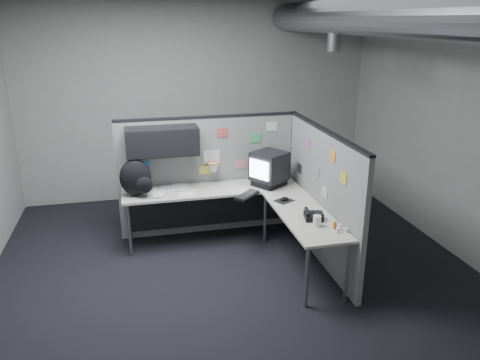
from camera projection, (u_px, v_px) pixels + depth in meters
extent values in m
cube|color=black|center=(236.00, 275.00, 5.45)|extent=(5.60, 5.60, 0.01)
cube|color=#9E9E99|center=(198.00, 99.00, 7.50)|extent=(5.60, 0.01, 3.20)
cube|color=#9E9E99|center=(358.00, 277.00, 2.34)|extent=(5.60, 0.01, 3.20)
cube|color=#9E9E99|center=(467.00, 128.00, 5.52)|extent=(0.01, 5.60, 3.20)
cylinder|color=slate|center=(368.00, 16.00, 4.81)|extent=(0.40, 5.49, 0.40)
cylinder|color=slate|center=(334.00, 38.00, 5.63)|extent=(0.16, 0.16, 0.30)
cube|color=gray|center=(209.00, 176.00, 6.36)|extent=(2.43, 0.06, 1.60)
cube|color=black|center=(208.00, 117.00, 6.09)|extent=(2.43, 0.07, 0.03)
cube|color=black|center=(292.00, 170.00, 6.61)|extent=(0.07, 0.07, 1.60)
cube|color=black|center=(162.00, 141.00, 5.86)|extent=(0.90, 0.35, 0.35)
cube|color=black|center=(163.00, 144.00, 5.70)|extent=(0.90, 0.02, 0.33)
cube|color=silver|center=(212.00, 157.00, 6.24)|extent=(0.22, 0.02, 0.18)
torus|color=#D85914|center=(213.00, 163.00, 6.18)|extent=(0.16, 0.16, 0.01)
cone|color=white|center=(213.00, 167.00, 6.20)|extent=(0.14, 0.14, 0.11)
cube|color=#337FCC|center=(143.00, 166.00, 6.07)|extent=(0.15, 0.01, 0.12)
cube|color=#CC4C4C|center=(222.00, 133.00, 6.17)|extent=(0.15, 0.01, 0.12)
cube|color=#D87F7F|center=(241.00, 164.00, 6.37)|extent=(0.15, 0.01, 0.12)
cube|color=#4CB266|center=(255.00, 138.00, 6.30)|extent=(0.15, 0.01, 0.12)
cube|color=silver|center=(272.00, 126.00, 6.30)|extent=(0.15, 0.01, 0.12)
cube|color=#E5D84C|center=(205.00, 170.00, 6.28)|extent=(0.15, 0.01, 0.12)
cube|color=gray|center=(321.00, 197.00, 5.62)|extent=(0.06, 2.23, 1.60)
cube|color=black|center=(325.00, 130.00, 5.35)|extent=(0.07, 2.23, 0.03)
cube|color=#B266B2|center=(308.00, 144.00, 5.83)|extent=(0.01, 0.15, 0.12)
cube|color=gray|center=(317.00, 171.00, 5.59)|extent=(0.01, 0.15, 0.12)
cube|color=orange|center=(333.00, 156.00, 5.12)|extent=(0.01, 0.15, 0.12)
cube|color=#26262D|center=(299.00, 168.00, 6.19)|extent=(0.01, 0.15, 0.12)
cube|color=gold|center=(343.00, 178.00, 4.89)|extent=(0.01, 0.15, 0.12)
cube|color=silver|center=(325.00, 192.00, 5.42)|extent=(0.01, 0.15, 0.12)
cube|color=beige|center=(212.00, 190.00, 6.09)|extent=(2.30, 0.56, 0.03)
cube|color=beige|center=(304.00, 215.00, 5.31)|extent=(0.56, 1.55, 0.03)
cube|color=black|center=(210.00, 206.00, 6.40)|extent=(2.18, 0.02, 0.55)
cylinder|color=gray|center=(130.00, 230.00, 5.78)|extent=(0.04, 0.04, 0.70)
cylinder|color=gray|center=(129.00, 216.00, 6.18)|extent=(0.04, 0.04, 0.70)
cylinder|color=gray|center=(265.00, 217.00, 6.15)|extent=(0.04, 0.04, 0.70)
cylinder|color=gray|center=(307.00, 277.00, 4.73)|extent=(0.04, 0.04, 0.70)
cylinder|color=gray|center=(347.00, 272.00, 4.83)|extent=(0.04, 0.04, 0.70)
cube|color=black|center=(269.00, 182.00, 6.21)|extent=(0.50, 0.49, 0.08)
cube|color=black|center=(269.00, 166.00, 6.14)|extent=(0.55, 0.55, 0.38)
cube|color=silver|center=(259.00, 170.00, 5.99)|extent=(0.18, 0.27, 0.25)
cube|color=black|center=(247.00, 195.00, 5.82)|extent=(0.39, 0.40, 0.03)
cube|color=black|center=(247.00, 194.00, 5.81)|extent=(0.35, 0.36, 0.01)
cube|color=black|center=(284.00, 201.00, 5.68)|extent=(0.27, 0.25, 0.01)
ellipsoid|color=black|center=(284.00, 199.00, 5.67)|extent=(0.12, 0.09, 0.04)
cube|color=black|center=(313.00, 216.00, 5.16)|extent=(0.24, 0.25, 0.06)
cylinder|color=black|center=(307.00, 212.00, 5.16)|extent=(0.08, 0.20, 0.04)
cube|color=black|center=(319.00, 213.00, 5.14)|extent=(0.11, 0.13, 0.02)
cylinder|color=silver|center=(340.00, 227.00, 4.88)|extent=(0.05, 0.05, 0.07)
cylinder|color=silver|center=(338.00, 230.00, 4.82)|extent=(0.04, 0.04, 0.06)
cylinder|color=silver|center=(346.00, 230.00, 4.84)|extent=(0.04, 0.04, 0.05)
cylinder|color=#D85914|center=(335.00, 226.00, 4.91)|extent=(0.04, 0.04, 0.08)
cylinder|color=silver|center=(317.00, 221.00, 4.97)|extent=(0.11, 0.11, 0.12)
cube|color=white|center=(187.00, 192.00, 5.95)|extent=(0.24, 0.32, 0.00)
cube|color=white|center=(168.00, 189.00, 6.07)|extent=(0.24, 0.31, 0.00)
cube|color=white|center=(148.00, 192.00, 5.96)|extent=(0.24, 0.31, 0.00)
cube|color=white|center=(180.00, 187.00, 6.13)|extent=(0.24, 0.32, 0.00)
cube|color=white|center=(156.00, 193.00, 5.89)|extent=(0.24, 0.31, 0.00)
ellipsoid|color=black|center=(135.00, 178.00, 5.78)|extent=(0.46, 0.39, 0.47)
ellipsoid|color=black|center=(144.00, 185.00, 5.71)|extent=(0.24, 0.18, 0.21)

